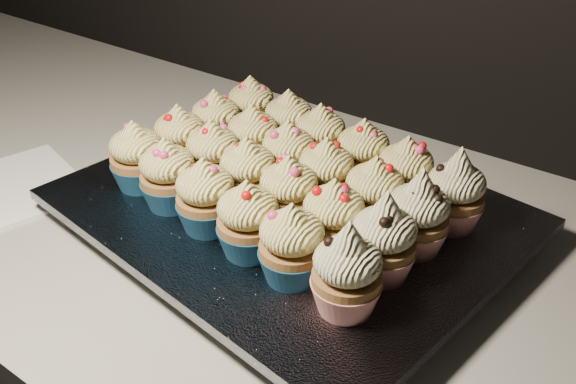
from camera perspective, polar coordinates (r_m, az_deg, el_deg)
name	(u,v)px	position (r m, az deg, el deg)	size (l,w,h in m)	color
worktop	(351,266)	(0.72, 5.60, -6.58)	(2.44, 0.64, 0.04)	beige
napkin	(8,189)	(0.88, -23.65, 0.22)	(0.17, 0.17, 0.00)	white
baking_tray	(288,221)	(0.73, 0.00, -2.60)	(0.44, 0.33, 0.02)	black
foil_lining	(288,209)	(0.72, 0.00, -1.49)	(0.48, 0.37, 0.01)	silver
cupcake_0	(137,157)	(0.75, -13.27, 3.02)	(0.06, 0.06, 0.08)	navy
cupcake_1	(168,176)	(0.71, -10.61, 1.44)	(0.06, 0.06, 0.08)	navy
cupcake_2	(206,197)	(0.66, -7.33, -0.46)	(0.06, 0.06, 0.08)	navy
cupcake_3	(248,221)	(0.62, -3.57, -2.58)	(0.06, 0.06, 0.08)	navy
cupcake_4	(292,246)	(0.59, 0.34, -4.78)	(0.06, 0.06, 0.08)	navy
cupcake_5	(347,273)	(0.56, 5.26, -7.17)	(0.06, 0.06, 0.10)	red
cupcake_6	(180,140)	(0.78, -9.55, 4.62)	(0.06, 0.06, 0.08)	navy
cupcake_7	(213,156)	(0.74, -6.68, 3.20)	(0.06, 0.06, 0.08)	navy
cupcake_8	(248,175)	(0.70, -3.59, 1.56)	(0.06, 0.06, 0.08)	navy
cupcake_9	(289,194)	(0.66, 0.07, -0.21)	(0.06, 0.06, 0.08)	navy
cupcake_10	(333,219)	(0.63, 4.04, -2.44)	(0.06, 0.06, 0.08)	navy
cupcake_11	(383,241)	(0.60, 8.47, -4.29)	(0.06, 0.06, 0.10)	red
cupcake_12	(216,124)	(0.82, -6.41, 6.07)	(0.06, 0.06, 0.08)	navy
cupcake_13	(253,139)	(0.77, -3.14, 4.69)	(0.06, 0.06, 0.08)	navy
cupcake_14	(288,157)	(0.73, 0.01, 3.17)	(0.06, 0.06, 0.08)	navy
cupcake_15	(326,175)	(0.70, 3.38, 1.48)	(0.06, 0.06, 0.08)	navy
cupcake_16	(374,195)	(0.67, 7.64, -0.28)	(0.06, 0.06, 0.08)	navy
cupcake_17	(418,216)	(0.64, 11.45, -2.11)	(0.06, 0.06, 0.10)	red
cupcake_18	(251,109)	(0.85, -3.29, 7.41)	(0.06, 0.06, 0.08)	navy
cupcake_19	(289,123)	(0.81, 0.05, 6.11)	(0.06, 0.06, 0.08)	navy
cupcake_20	(320,139)	(0.77, 2.87, 4.75)	(0.06, 0.06, 0.08)	navy
cupcake_21	(362,155)	(0.74, 6.63, 3.29)	(0.06, 0.06, 0.08)	navy
cupcake_22	(405,174)	(0.71, 10.34, 1.60)	(0.06, 0.06, 0.08)	navy
cupcake_23	(455,193)	(0.68, 14.62, -0.11)	(0.06, 0.06, 0.10)	red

